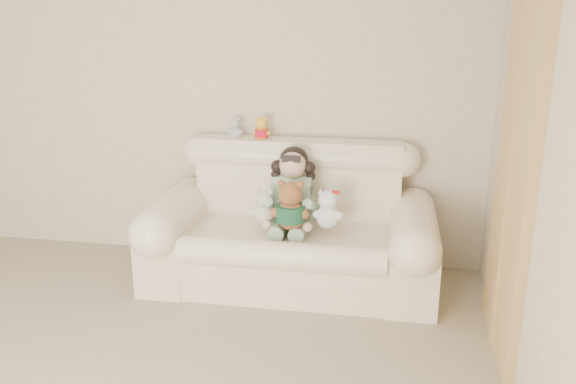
{
  "coord_description": "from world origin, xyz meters",
  "views": [
    {
      "loc": [
        1.52,
        -2.09,
        1.99
      ],
      "look_at": [
        0.82,
        1.9,
        0.75
      ],
      "focal_mm": 37.81,
      "sensor_mm": 36.0,
      "label": 1
    }
  ],
  "objects_px": {
    "sofa": "(290,219)",
    "brown_teddy": "(291,201)",
    "white_cat": "(328,205)",
    "seated_child": "(293,188)",
    "cream_teddy": "(264,203)"
  },
  "relations": [
    {
      "from": "sofa",
      "to": "brown_teddy",
      "type": "bearing_deg",
      "value": -79.92
    },
    {
      "from": "seated_child",
      "to": "white_cat",
      "type": "relative_size",
      "value": 1.83
    },
    {
      "from": "brown_teddy",
      "to": "white_cat",
      "type": "height_order",
      "value": "brown_teddy"
    },
    {
      "from": "cream_teddy",
      "to": "seated_child",
      "type": "bearing_deg",
      "value": 26.76
    },
    {
      "from": "sofa",
      "to": "cream_teddy",
      "type": "xyz_separation_m",
      "value": [
        -0.17,
        -0.1,
        0.14
      ]
    },
    {
      "from": "brown_teddy",
      "to": "seated_child",
      "type": "bearing_deg",
      "value": 105.32
    },
    {
      "from": "seated_child",
      "to": "white_cat",
      "type": "height_order",
      "value": "seated_child"
    },
    {
      "from": "brown_teddy",
      "to": "white_cat",
      "type": "distance_m",
      "value": 0.27
    },
    {
      "from": "seated_child",
      "to": "cream_teddy",
      "type": "height_order",
      "value": "seated_child"
    },
    {
      "from": "seated_child",
      "to": "brown_teddy",
      "type": "distance_m",
      "value": 0.25
    },
    {
      "from": "seated_child",
      "to": "brown_teddy",
      "type": "bearing_deg",
      "value": -79.6
    },
    {
      "from": "sofa",
      "to": "white_cat",
      "type": "relative_size",
      "value": 6.24
    },
    {
      "from": "sofa",
      "to": "white_cat",
      "type": "xyz_separation_m",
      "value": [
        0.28,
        -0.09,
        0.15
      ]
    },
    {
      "from": "brown_teddy",
      "to": "white_cat",
      "type": "relative_size",
      "value": 1.24
    },
    {
      "from": "sofa",
      "to": "brown_teddy",
      "type": "height_order",
      "value": "sofa"
    }
  ]
}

